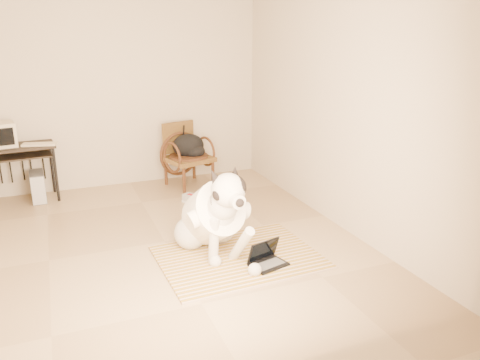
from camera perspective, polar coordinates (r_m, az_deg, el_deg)
floor at (r=5.18m, az=-9.15°, el=-7.41°), size 4.50×4.50×0.00m
wall_back at (r=6.97m, az=-14.04°, el=10.32°), size 4.50×0.00×4.50m
wall_front at (r=2.67m, az=0.64°, el=-0.20°), size 4.50×0.00×4.50m
wall_right at (r=5.54m, az=10.91°, el=8.78°), size 0.00×4.50×4.50m
rug at (r=4.76m, az=-0.16°, el=-9.37°), size 1.59×1.24×0.02m
dog at (r=4.71m, az=-3.24°, el=-4.43°), size 0.68×1.39×1.03m
laptop at (r=4.59m, az=3.24°, el=-9.55°), size 0.39×0.33×0.24m
computer_desk at (r=6.74m, az=-25.50°, el=2.86°), size 0.96×0.59×0.76m
crt_monitor at (r=6.73m, az=-27.18°, el=4.92°), size 0.40×0.39×0.31m
desk_keyboard at (r=6.64m, az=-23.25°, el=4.03°), size 0.45×0.25×0.03m
pc_tower at (r=6.81m, az=-23.41°, el=-0.74°), size 0.19×0.43×0.39m
rattan_chair at (r=6.89m, az=-6.53°, el=3.09°), size 0.74×0.73×0.91m
backpack at (r=6.85m, az=-6.18°, el=4.08°), size 0.46×0.41×0.34m
sneaker_left at (r=6.21m, az=-5.64°, el=-2.43°), size 0.28×0.35×0.12m
sneaker_right at (r=6.40m, az=-3.68°, el=-1.79°), size 0.33×0.30×0.11m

